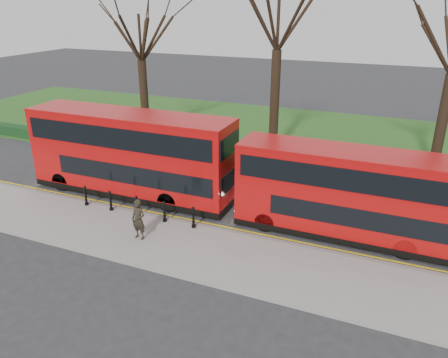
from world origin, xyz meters
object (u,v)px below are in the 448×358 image
at_px(bus_lead, 131,155).
at_px(bus_rear, 351,195).
at_px(bollard_row, 137,206).
at_px(pedestrian, 139,219).

xyz_separation_m(bus_lead, bus_rear, (11.53, -0.17, -0.25)).
relative_size(bus_lead, bus_rear, 1.12).
relative_size(bollard_row, pedestrian, 3.40).
bearing_deg(bollard_row, pedestrian, -53.89).
xyz_separation_m(bollard_row, pedestrian, (1.32, -1.81, 0.43)).
xyz_separation_m(bus_rear, pedestrian, (-8.40, -4.05, -0.96)).
bearing_deg(bus_rear, bollard_row, -167.02).
distance_m(bollard_row, pedestrian, 2.28).
height_order(bus_rear, pedestrian, bus_rear).
distance_m(bus_lead, bus_rear, 11.54).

